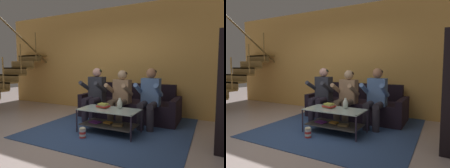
% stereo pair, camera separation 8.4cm
% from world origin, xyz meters
% --- Properties ---
extents(ground, '(16.80, 16.80, 0.00)m').
position_xyz_m(ground, '(0.00, 0.00, 0.00)').
color(ground, '#B09D99').
extents(back_partition, '(8.40, 0.12, 2.90)m').
position_xyz_m(back_partition, '(0.00, 2.46, 1.45)').
color(back_partition, '#E0A651').
rests_on(back_partition, ground).
extents(staircase_run, '(1.05, 2.87, 2.97)m').
position_xyz_m(staircase_run, '(-3.19, 1.50, 1.14)').
color(staircase_run, olive).
rests_on(staircase_run, ground).
extents(couch, '(2.37, 0.92, 0.83)m').
position_xyz_m(couch, '(0.51, 1.86, 0.28)').
color(couch, black).
rests_on(couch, ground).
extents(person_seated_left, '(0.50, 0.58, 1.23)m').
position_xyz_m(person_seated_left, '(-0.15, 1.33, 0.67)').
color(person_seated_left, '#27212D').
rests_on(person_seated_left, ground).
extents(person_seated_middle, '(0.50, 0.58, 1.18)m').
position_xyz_m(person_seated_middle, '(0.51, 1.32, 0.65)').
color(person_seated_middle, brown).
rests_on(person_seated_middle, ground).
extents(person_seated_right, '(0.50, 0.58, 1.23)m').
position_xyz_m(person_seated_right, '(1.18, 1.33, 0.67)').
color(person_seated_right, '#2B2831').
rests_on(person_seated_right, ground).
extents(coffee_table, '(1.14, 0.57, 0.46)m').
position_xyz_m(coffee_table, '(0.59, 0.64, 0.30)').
color(coffee_table, '#A8C1B8').
rests_on(coffee_table, ground).
extents(area_rug, '(3.00, 3.17, 0.01)m').
position_xyz_m(area_rug, '(0.55, 1.13, 0.01)').
color(area_rug, navy).
rests_on(area_rug, ground).
extents(vase, '(0.10, 0.10, 0.21)m').
position_xyz_m(vase, '(0.76, 0.76, 0.56)').
color(vase, silver).
rests_on(vase, coffee_table).
extents(book_stack, '(0.27, 0.22, 0.09)m').
position_xyz_m(book_stack, '(0.44, 0.69, 0.50)').
color(book_stack, '#9B774A').
rests_on(book_stack, coffee_table).
extents(popcorn_tub, '(0.11, 0.11, 0.20)m').
position_xyz_m(popcorn_tub, '(0.31, 0.17, 0.10)').
color(popcorn_tub, red).
rests_on(popcorn_tub, ground).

